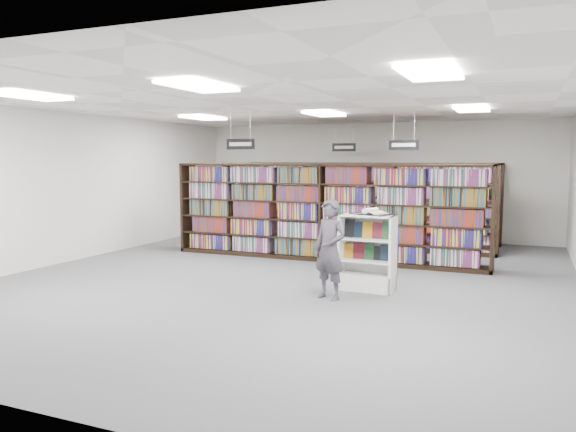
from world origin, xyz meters
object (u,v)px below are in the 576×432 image
at_px(endcap_display, 368,263).
at_px(open_book, 371,213).
at_px(shopper, 330,250).
at_px(bookshelf_row_near, 324,212).

relative_size(endcap_display, open_book, 1.67).
distance_m(open_book, shopper, 1.11).
relative_size(bookshelf_row_near, shopper, 4.44).
xyz_separation_m(endcap_display, shopper, (-0.39, -0.84, 0.34)).
distance_m(bookshelf_row_near, endcap_display, 2.92).
bearing_deg(bookshelf_row_near, open_book, -54.54).
height_order(open_book, shopper, shopper).
relative_size(bookshelf_row_near, endcap_display, 5.47).
xyz_separation_m(bookshelf_row_near, open_book, (1.65, -2.32, 0.26)).
bearing_deg(endcap_display, open_book, 48.73).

